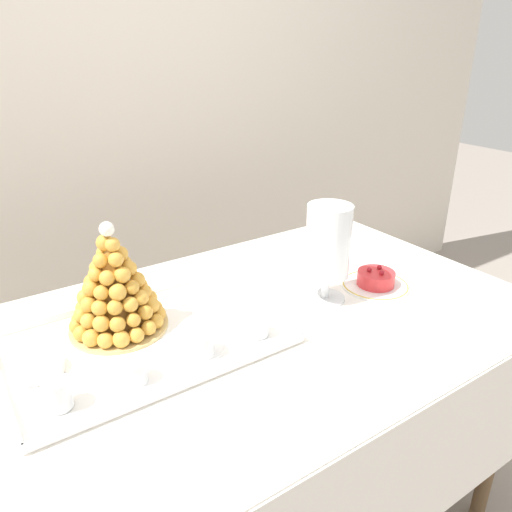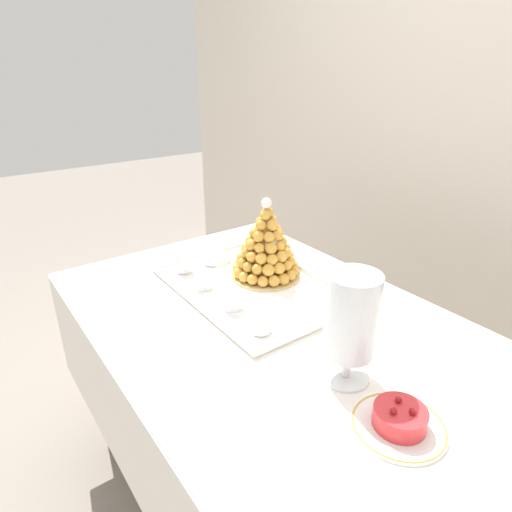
{
  "view_description": "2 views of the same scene",
  "coord_description": "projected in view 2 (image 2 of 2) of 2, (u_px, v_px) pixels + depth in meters",
  "views": [
    {
      "loc": [
        -0.57,
        -0.88,
        1.42
      ],
      "look_at": [
        -0.02,
        -0.06,
        0.98
      ],
      "focal_mm": 34.64,
      "sensor_mm": 36.0,
      "label": 1
    },
    {
      "loc": [
        0.76,
        -0.65,
        1.44
      ],
      "look_at": [
        -0.14,
        0.0,
        0.94
      ],
      "focal_mm": 30.75,
      "sensor_mm": 36.0,
      "label": 2
    }
  ],
  "objects": [
    {
      "name": "creme_brulee_ramekin",
      "position": [
        216.0,
        258.0,
        1.57
      ],
      "size": [
        0.1,
        0.1,
        0.02
      ],
      "color": "white",
      "rests_on": "serving_tray"
    },
    {
      "name": "dessert_cup_centre",
      "position": [
        232.0,
        301.0,
        1.26
      ],
      "size": [
        0.06,
        0.06,
        0.05
      ],
      "color": "silver",
      "rests_on": "serving_tray"
    },
    {
      "name": "dessert_cup_mid_right",
      "position": [
        261.0,
        325.0,
        1.15
      ],
      "size": [
        0.05,
        0.05,
        0.05
      ],
      "color": "silver",
      "rests_on": "serving_tray"
    },
    {
      "name": "wine_glass",
      "position": [
        270.0,
        247.0,
        1.41
      ],
      "size": [
        0.07,
        0.07,
        0.16
      ],
      "color": "silver",
      "rests_on": "buffet_table"
    },
    {
      "name": "buffet_table",
      "position": [
        285.0,
        364.0,
        1.23
      ],
      "size": [
        1.48,
        0.89,
        0.77
      ],
      "color": "brown",
      "rests_on": "ground_plane"
    },
    {
      "name": "fruit_tart_plate",
      "position": [
        399.0,
        421.0,
        0.86
      ],
      "size": [
        0.19,
        0.19,
        0.06
      ],
      "color": "white",
      "rests_on": "buffet_table"
    },
    {
      "name": "dessert_cup_left",
      "position": [
        184.0,
        264.0,
        1.48
      ],
      "size": [
        0.05,
        0.05,
        0.06
      ],
      "color": "silver",
      "rests_on": "serving_tray"
    },
    {
      "name": "dessert_cup_mid_left",
      "position": [
        203.0,
        282.0,
        1.37
      ],
      "size": [
        0.05,
        0.05,
        0.05
      ],
      "color": "silver",
      "rests_on": "serving_tray"
    },
    {
      "name": "croquembouche",
      "position": [
        266.0,
        247.0,
        1.42
      ],
      "size": [
        0.23,
        0.23,
        0.27
      ],
      "color": "tan",
      "rests_on": "serving_tray"
    },
    {
      "name": "macaron_goblet",
      "position": [
        351.0,
        317.0,
        0.94
      ],
      "size": [
        0.12,
        0.12,
        0.26
      ],
      "color": "white",
      "rests_on": "buffet_table"
    },
    {
      "name": "serving_tray",
      "position": [
        251.0,
        287.0,
        1.4
      ],
      "size": [
        0.61,
        0.42,
        0.02
      ],
      "color": "white",
      "rests_on": "buffet_table"
    }
  ]
}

